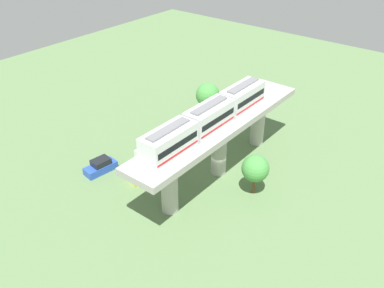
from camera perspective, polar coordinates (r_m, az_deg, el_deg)
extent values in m
plane|color=#5B7A4C|center=(53.72, 3.61, -3.92)|extent=(120.00, 120.00, 0.00)
cylinder|color=#A8A59E|center=(45.84, -3.13, -5.90)|extent=(1.90, 1.90, 6.62)
cylinder|color=#A8A59E|center=(51.86, 3.73, -0.95)|extent=(1.90, 1.90, 6.62)
cylinder|color=#A8A59E|center=(58.77, 9.05, 2.93)|extent=(1.90, 1.90, 6.62)
cube|color=#A8A59E|center=(49.95, 3.88, 2.63)|extent=(5.20, 28.85, 0.80)
cube|color=silver|center=(42.73, -3.21, 0.15)|extent=(2.60, 6.60, 3.00)
cube|color=black|center=(42.60, -3.22, 0.44)|extent=(2.64, 6.07, 0.70)
cube|color=red|center=(43.13, -3.18, -0.69)|extent=(2.64, 6.34, 0.24)
cube|color=slate|center=(41.91, -3.28, 2.04)|extent=(1.10, 5.61, 0.24)
cube|color=silver|center=(47.41, 2.36, 3.60)|extent=(2.60, 6.60, 3.00)
cube|color=black|center=(47.29, 2.37, 3.86)|extent=(2.64, 6.07, 0.70)
cube|color=red|center=(47.77, 2.34, 2.80)|extent=(2.64, 6.34, 0.24)
cube|color=slate|center=(46.67, 2.41, 5.35)|extent=(1.10, 5.61, 0.24)
cube|color=silver|center=(52.59, 6.92, 6.37)|extent=(2.60, 6.60, 3.00)
cube|color=black|center=(52.49, 6.94, 6.62)|extent=(2.64, 6.07, 0.70)
cube|color=red|center=(52.92, 6.87, 5.64)|extent=(2.64, 6.34, 0.24)
cube|color=slate|center=(51.92, 7.03, 7.98)|extent=(1.10, 5.61, 0.24)
cube|color=white|center=(57.57, -5.87, -0.74)|extent=(1.92, 4.25, 1.00)
cube|color=black|center=(57.20, -5.82, 0.07)|extent=(1.70, 2.35, 0.76)
cube|color=yellow|center=(52.65, -6.30, -4.24)|extent=(2.73, 4.50, 1.00)
cube|color=black|center=(52.22, -6.25, -3.39)|extent=(2.13, 2.62, 0.76)
cube|color=#284CB7|center=(54.83, -12.44, -3.25)|extent=(2.34, 4.40, 1.00)
cube|color=black|center=(54.41, -12.43, -2.42)|extent=(1.93, 2.50, 0.76)
cylinder|color=brown|center=(66.63, 2.14, 4.97)|extent=(0.36, 0.36, 2.50)
sphere|color=#479342|center=(65.63, 2.18, 6.75)|extent=(3.78, 3.78, 3.78)
cylinder|color=brown|center=(50.03, 8.50, -5.42)|extent=(0.36, 0.36, 2.67)
sphere|color=#479342|center=(48.73, 8.70, -3.33)|extent=(3.26, 3.26, 3.26)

